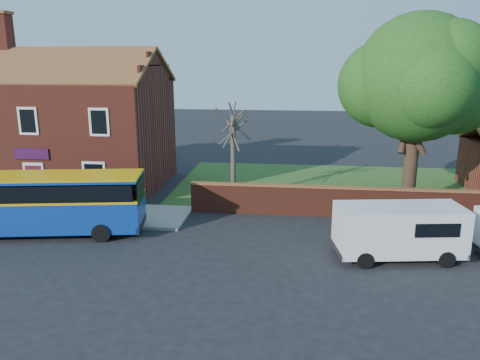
# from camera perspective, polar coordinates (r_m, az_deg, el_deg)

# --- Properties ---
(ground) EXTENTS (120.00, 120.00, 0.00)m
(ground) POSITION_cam_1_polar(r_m,az_deg,el_deg) (19.38, -16.33, -9.85)
(ground) COLOR black
(ground) RESTS_ON ground
(pavement) EXTENTS (18.00, 3.50, 0.12)m
(pavement) POSITION_cam_1_polar(r_m,az_deg,el_deg) (27.30, -25.29, -3.44)
(pavement) COLOR gray
(pavement) RESTS_ON ground
(grass_strip) EXTENTS (26.00, 12.00, 0.04)m
(grass_strip) POSITION_cam_1_polar(r_m,az_deg,el_deg) (30.71, 17.19, -0.90)
(grass_strip) COLOR #426B28
(grass_strip) RESTS_ON ground
(shop_building) EXTENTS (12.30, 8.13, 10.50)m
(shop_building) POSITION_cam_1_polar(r_m,az_deg,el_deg) (31.48, -20.52, 5.51)
(shop_building) COLOR maroon
(shop_building) RESTS_ON ground
(boundary_wall) EXTENTS (22.00, 0.38, 1.60)m
(boundary_wall) POSITION_cam_1_polar(r_m,az_deg,el_deg) (24.85, 19.70, -2.74)
(boundary_wall) COLOR maroon
(boundary_wall) RESTS_ON ground
(bus) EXTENTS (9.39, 3.82, 2.79)m
(bus) POSITION_cam_1_polar(r_m,az_deg,el_deg) (23.13, -23.88, -2.38)
(bus) COLOR navy
(bus) RESTS_ON ground
(van_near) EXTENTS (5.20, 2.71, 2.18)m
(van_near) POSITION_cam_1_polar(r_m,az_deg,el_deg) (19.79, 18.85, -5.73)
(van_near) COLOR white
(van_near) RESTS_ON ground
(large_tree) EXTENTS (8.36, 6.62, 10.20)m
(large_tree) POSITION_cam_1_polar(r_m,az_deg,el_deg) (26.49, 20.96, 11.10)
(large_tree) COLOR black
(large_tree) RESTS_ON ground
(bare_tree) EXTENTS (1.99, 2.37, 5.30)m
(bare_tree) POSITION_cam_1_polar(r_m,az_deg,el_deg) (26.31, -0.84, 3.31)
(bare_tree) COLOR #4C4238
(bare_tree) RESTS_ON ground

